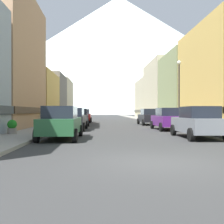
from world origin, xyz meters
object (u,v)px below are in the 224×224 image
Objects in this scene: potted_plant_1 at (44,119)px; streetlamp_right at (179,83)px; car_left_0 at (61,123)px; potted_plant_0 at (12,127)px; car_right_2 at (149,117)px; car_left_3 at (84,116)px; car_left_1 at (73,119)px; car_right_1 at (168,119)px; car_left_2 at (79,117)px; car_right_0 at (198,122)px.

streetlamp_right reaches higher than potted_plant_1.
potted_plant_0 is (-3.20, 1.88, -0.33)m from car_left_0.
potted_plant_0 is (-10.80, -12.93, -0.33)m from car_right_2.
potted_plant_1 is at bearing 167.52° from streetlamp_right.
car_left_3 is at bearing 126.29° from streetlamp_right.
car_left_1 is 1.01× the size of car_right_1.
car_left_3 and car_right_1 have the same top height.
car_left_2 and car_right_2 have the same top height.
car_right_1 is (7.60, -14.54, 0.00)m from car_left_3.
streetlamp_right is at bearing 43.84° from car_left_0.
car_right_1 is (7.60, -0.20, 0.00)m from car_left_1.
car_left_2 is at bearing -170.77° from car_right_2.
potted_plant_0 is 0.81× the size of potted_plant_1.
car_left_2 is 10.24m from car_right_1.
car_left_0 is 7.60m from car_right_0.
car_right_2 is 11.29m from potted_plant_1.
car_right_0 is 4.18× the size of potted_plant_1.
car_right_2 is at bearing 46.07° from car_left_1.
car_right_2 is (7.60, -6.44, 0.00)m from car_left_3.
potted_plant_0 is 0.15× the size of streetlamp_right.
car_right_0 and car_right_2 have the same top height.
potted_plant_1 reaches higher than potted_plant_0.
car_left_0 is 1.00× the size of car_right_1.
car_left_0 and car_right_1 have the same top height.
car_left_1 is 6.66m from car_left_2.
car_left_2 is 5.25× the size of potted_plant_0.
car_right_1 is at bearing -1.52° from car_left_1.
potted_plant_0 is 9.64m from potted_plant_1.
car_left_1 is 4.20× the size of potted_plant_1.
car_left_1 is 1.00× the size of car_right_2.
car_left_2 is at bearing 152.42° from streetlamp_right.
streetlamp_right is (12.35, 6.91, 3.41)m from potted_plant_0.
car_right_0 is (7.60, -13.40, 0.00)m from car_left_2.
car_right_1 is at bearing -62.39° from car_left_3.
car_right_1 is 0.75× the size of streetlamp_right.
car_left_1 is 10.96m from car_right_2.
car_left_3 is 1.00× the size of car_right_0.
car_left_2 is 3.80m from potted_plant_1.
potted_plant_0 is at bearing -99.38° from car_left_3.
car_left_2 reaches higher than potted_plant_1.
car_right_0 is at bearing 1.31° from car_left_0.
car_left_3 is at bearing 89.99° from car_left_2.
streetlamp_right is at bearing -53.71° from car_left_3.
car_left_1 is 9.84m from streetlamp_right.
car_right_1 is at bearing 24.12° from potted_plant_0.
streetlamp_right is (1.55, -6.02, 3.09)m from car_right_2.
car_left_1 is (-0.00, 6.91, 0.00)m from car_left_0.
car_left_2 is 15.40m from car_right_0.
car_left_0 and car_left_1 have the same top height.
potted_plant_0 is (-3.20, -19.37, -0.33)m from car_left_3.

